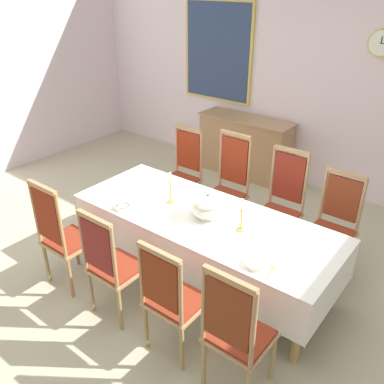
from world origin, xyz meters
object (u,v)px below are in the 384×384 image
at_px(bowl_near_left, 257,263).
at_px(candlestick_east, 241,218).
at_px(sideboard, 245,146).
at_px(soup_tureen, 208,206).
at_px(dining_table, 204,222).
at_px(chair_north_c, 281,204).
at_px(chair_north_d, 334,224).
at_px(chair_south_d, 236,332).
at_px(mounted_clock, 382,43).
at_px(chair_north_b, 228,185).
at_px(bowl_near_right, 123,207).
at_px(chair_north_a, 183,172).
at_px(framed_painting, 218,52).
at_px(chair_south_a, 62,235).
at_px(candlestick_west, 171,191).
at_px(chair_south_c, 172,298).
at_px(spoon_primary, 272,269).
at_px(spoon_secondary, 117,204).
at_px(chair_south_b, 112,263).

bearing_deg(bowl_near_left, candlestick_east, 136.04).
bearing_deg(sideboard, soup_tureen, 113.62).
bearing_deg(dining_table, chair_north_c, 68.08).
bearing_deg(chair_north_d, chair_south_d, 90.00).
bearing_deg(soup_tureen, mounted_clock, 77.98).
height_order(chair_north_c, candlestick_east, chair_north_c).
distance_m(sideboard, mounted_clock, 2.30).
bearing_deg(chair_north_b, bowl_near_right, 73.33).
distance_m(chair_north_a, bowl_near_right, 1.34).
relative_size(chair_north_b, bowl_near_left, 6.19).
distance_m(bowl_near_right, framed_painting, 3.37).
relative_size(chair_north_d, candlestick_east, 3.41).
bearing_deg(soup_tureen, chair_north_d, 44.83).
distance_m(chair_north_b, chair_south_d, 2.23).
bearing_deg(chair_south_a, chair_north_b, 69.50).
bearing_deg(framed_painting, soup_tureen, -56.33).
bearing_deg(candlestick_west, chair_south_c, -49.18).
relative_size(candlestick_east, bowl_near_right, 1.93).
xyz_separation_m(soup_tureen, spoon_primary, (0.87, -0.34, -0.11)).
bearing_deg(candlestick_east, spoon_primary, -33.87).
relative_size(dining_table, chair_south_a, 2.27).
distance_m(chair_north_b, candlestick_east, 1.20).
bearing_deg(spoon_secondary, chair_south_b, -36.17).
bearing_deg(chair_north_b, soup_tureen, 111.95).
relative_size(chair_south_b, spoon_primary, 6.15).
distance_m(chair_south_d, bowl_near_right, 1.76).
bearing_deg(chair_south_c, chair_south_d, -0.39).
relative_size(chair_north_a, chair_north_b, 0.94).
bearing_deg(chair_south_b, chair_south_c, 0.11).
bearing_deg(soup_tureen, spoon_secondary, -157.40).
distance_m(chair_south_c, candlestick_east, 0.96).
distance_m(chair_south_a, bowl_near_left, 1.88).
bearing_deg(chair_south_b, chair_north_c, 69.23).
height_order(bowl_near_right, sideboard, sideboard).
bearing_deg(bowl_near_right, soup_tureen, 27.01).
height_order(chair_south_b, chair_north_b, chair_north_b).
xyz_separation_m(candlestick_west, framed_painting, (-1.32, 2.67, 0.87)).
bearing_deg(chair_south_b, soup_tureen, 67.90).
distance_m(chair_north_d, soup_tureen, 1.32).
xyz_separation_m(spoon_secondary, mounted_clock, (1.43, 3.02, 1.33)).
distance_m(chair_south_a, soup_tureen, 1.42).
bearing_deg(chair_north_c, chair_south_b, 69.23).
xyz_separation_m(soup_tureen, bowl_near_right, (-0.76, -0.39, -0.10)).
distance_m(spoon_secondary, framed_painting, 3.32).
xyz_separation_m(chair_north_a, chair_north_d, (1.96, -0.00, -0.02)).
xyz_separation_m(soup_tureen, candlestick_east, (0.37, 0.00, 0.01)).
distance_m(chair_north_c, bowl_near_right, 1.69).
xyz_separation_m(dining_table, chair_north_b, (-0.32, 0.91, -0.06)).
height_order(chair_north_b, spoon_secondary, chair_north_b).
distance_m(chair_north_d, spoon_secondary, 2.19).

